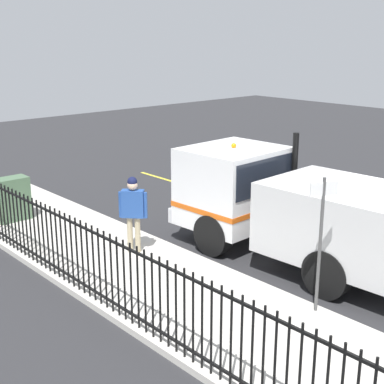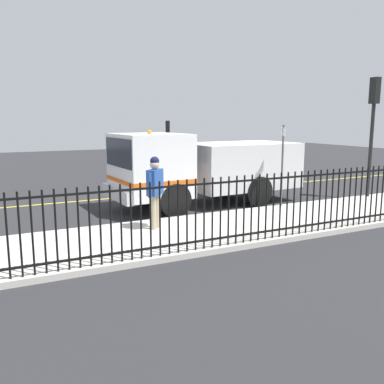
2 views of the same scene
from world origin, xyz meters
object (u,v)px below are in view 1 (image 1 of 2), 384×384
at_px(work_truck, 289,203).
at_px(worker_standing, 133,206).
at_px(utility_cabinet, 12,199).
at_px(street_sign, 321,230).

distance_m(work_truck, worker_standing, 3.42).
xyz_separation_m(utility_cabinet, street_sign, (-1.82, 8.33, 0.94)).
height_order(work_truck, street_sign, work_truck).
height_order(utility_cabinet, street_sign, street_sign).
xyz_separation_m(work_truck, worker_standing, (2.43, -2.41, -0.12)).
distance_m(utility_cabinet, street_sign, 8.58).
distance_m(worker_standing, utility_cabinet, 4.12).
bearing_deg(utility_cabinet, worker_standing, 105.04).
bearing_deg(street_sign, utility_cabinet, -77.69).
bearing_deg(worker_standing, work_truck, 2.82).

